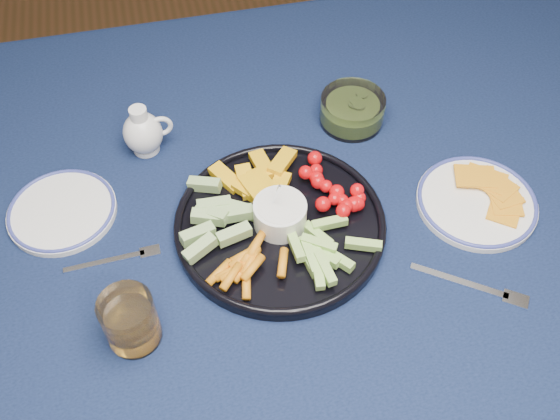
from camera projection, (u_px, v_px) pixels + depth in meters
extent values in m
plane|color=brown|center=(297.00, 365.00, 1.67)|extent=(4.00, 4.00, 0.00)
cylinder|color=#4B3119|center=(512.00, 121.00, 1.75)|extent=(0.07, 0.07, 0.70)
cube|color=#4B3119|center=(306.00, 194.00, 1.10)|extent=(1.60, 1.00, 0.04)
cube|color=black|center=(307.00, 185.00, 1.08)|extent=(1.66, 1.06, 0.01)
cube|color=black|center=(250.00, 64.00, 1.52)|extent=(1.66, 0.01, 0.30)
cylinder|color=black|center=(280.00, 226.00, 1.02)|extent=(0.34, 0.34, 0.02)
torus|color=black|center=(280.00, 222.00, 1.01)|extent=(0.34, 0.34, 0.01)
cylinder|color=white|center=(280.00, 214.00, 0.99)|extent=(0.09, 0.09, 0.05)
cylinder|color=white|center=(280.00, 207.00, 0.98)|extent=(0.07, 0.07, 0.01)
cylinder|color=white|center=(146.00, 147.00, 1.13)|extent=(0.05, 0.05, 0.01)
ellipsoid|color=white|center=(143.00, 133.00, 1.10)|extent=(0.07, 0.07, 0.08)
cylinder|color=white|center=(139.00, 116.00, 1.07)|extent=(0.03, 0.03, 0.03)
torus|color=white|center=(161.00, 126.00, 1.10)|extent=(0.04, 0.01, 0.04)
torus|color=#38419D|center=(140.00, 122.00, 1.08)|extent=(0.04, 0.04, 0.00)
cylinder|color=silver|center=(352.00, 110.00, 1.16)|extent=(0.12, 0.12, 0.06)
cylinder|color=#506A1E|center=(352.00, 114.00, 1.17)|extent=(0.10, 0.10, 0.03)
cylinder|color=white|center=(476.00, 203.00, 1.05)|extent=(0.20, 0.20, 0.01)
torus|color=#38419D|center=(477.00, 200.00, 1.04)|extent=(0.20, 0.20, 0.01)
cylinder|color=silver|center=(130.00, 320.00, 0.87)|extent=(0.08, 0.08, 0.09)
cylinder|color=orange|center=(133.00, 327.00, 0.88)|extent=(0.07, 0.07, 0.05)
cube|color=white|center=(104.00, 262.00, 0.98)|extent=(0.13, 0.01, 0.00)
cube|color=white|center=(150.00, 252.00, 0.99)|extent=(0.03, 0.02, 0.00)
cube|color=white|center=(459.00, 281.00, 0.96)|extent=(0.13, 0.10, 0.00)
cube|color=white|center=(515.00, 299.00, 0.94)|extent=(0.04, 0.04, 0.00)
cylinder|color=white|center=(62.00, 212.00, 1.04)|extent=(0.18, 0.18, 0.01)
torus|color=#38419D|center=(61.00, 209.00, 1.03)|extent=(0.18, 0.18, 0.01)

